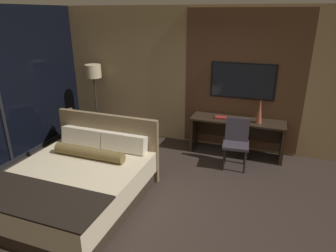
{
  "coord_description": "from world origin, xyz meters",
  "views": [
    {
      "loc": [
        1.49,
        -3.3,
        2.66
      ],
      "look_at": [
        -0.09,
        1.03,
        0.91
      ],
      "focal_mm": 32.0,
      "sensor_mm": 36.0,
      "label": 1
    }
  ],
  "objects_px": {
    "desk": "(237,130)",
    "book": "(221,117)",
    "armchair_by_window": "(85,134)",
    "floor_lamp": "(94,77)",
    "tv": "(243,81)",
    "desk_chair": "(236,139)",
    "vase_tall": "(260,111)",
    "bed": "(76,184)"
  },
  "relations": [
    {
      "from": "desk_chair",
      "to": "book",
      "type": "relative_size",
      "value": 3.88
    },
    {
      "from": "vase_tall",
      "to": "tv",
      "type": "bearing_deg",
      "value": 143.1
    },
    {
      "from": "vase_tall",
      "to": "book",
      "type": "xyz_separation_m",
      "value": [
        -0.71,
        0.01,
        -0.22
      ]
    },
    {
      "from": "floor_lamp",
      "to": "desk",
      "type": "bearing_deg",
      "value": 1.71
    },
    {
      "from": "desk_chair",
      "to": "book",
      "type": "distance_m",
      "value": 0.64
    },
    {
      "from": "book",
      "to": "tv",
      "type": "bearing_deg",
      "value": 40.47
    },
    {
      "from": "desk",
      "to": "book",
      "type": "relative_size",
      "value": 7.8
    },
    {
      "from": "floor_lamp",
      "to": "vase_tall",
      "type": "distance_m",
      "value": 3.55
    },
    {
      "from": "floor_lamp",
      "to": "book",
      "type": "height_order",
      "value": "floor_lamp"
    },
    {
      "from": "bed",
      "to": "armchair_by_window",
      "type": "xyz_separation_m",
      "value": [
        -1.07,
        1.77,
        -0.05
      ]
    },
    {
      "from": "floor_lamp",
      "to": "book",
      "type": "relative_size",
      "value": 7.04
    },
    {
      "from": "armchair_by_window",
      "to": "floor_lamp",
      "type": "distance_m",
      "value": 1.26
    },
    {
      "from": "bed",
      "to": "desk",
      "type": "relative_size",
      "value": 1.18
    },
    {
      "from": "desk",
      "to": "floor_lamp",
      "type": "bearing_deg",
      "value": -178.29
    },
    {
      "from": "desk_chair",
      "to": "floor_lamp",
      "type": "distance_m",
      "value": 3.33
    },
    {
      "from": "desk",
      "to": "book",
      "type": "height_order",
      "value": "book"
    },
    {
      "from": "desk",
      "to": "book",
      "type": "bearing_deg",
      "value": -168.84
    },
    {
      "from": "desk",
      "to": "tv",
      "type": "distance_m",
      "value": 0.96
    },
    {
      "from": "vase_tall",
      "to": "armchair_by_window",
      "type": "bearing_deg",
      "value": -168.82
    },
    {
      "from": "desk",
      "to": "desk_chair",
      "type": "height_order",
      "value": "desk_chair"
    },
    {
      "from": "desk",
      "to": "tv",
      "type": "bearing_deg",
      "value": 90.0
    },
    {
      "from": "tv",
      "to": "floor_lamp",
      "type": "xyz_separation_m",
      "value": [
        -3.14,
        -0.31,
        -0.08
      ]
    },
    {
      "from": "bed",
      "to": "desk",
      "type": "xyz_separation_m",
      "value": [
        1.96,
        2.53,
        0.17
      ]
    },
    {
      "from": "floor_lamp",
      "to": "desk_chair",
      "type": "bearing_deg",
      "value": -7.82
    },
    {
      "from": "floor_lamp",
      "to": "bed",
      "type": "bearing_deg",
      "value": -64.25
    },
    {
      "from": "tv",
      "to": "book",
      "type": "height_order",
      "value": "tv"
    },
    {
      "from": "bed",
      "to": "vase_tall",
      "type": "relative_size",
      "value": 4.49
    },
    {
      "from": "desk",
      "to": "armchair_by_window",
      "type": "distance_m",
      "value": 3.14
    },
    {
      "from": "bed",
      "to": "floor_lamp",
      "type": "height_order",
      "value": "floor_lamp"
    },
    {
      "from": "desk",
      "to": "armchair_by_window",
      "type": "relative_size",
      "value": 1.81
    },
    {
      "from": "bed",
      "to": "vase_tall",
      "type": "distance_m",
      "value": 3.45
    },
    {
      "from": "tv",
      "to": "desk_chair",
      "type": "relative_size",
      "value": 1.38
    },
    {
      "from": "tv",
      "to": "armchair_by_window",
      "type": "relative_size",
      "value": 1.25
    },
    {
      "from": "book",
      "to": "armchair_by_window",
      "type": "bearing_deg",
      "value": -165.73
    },
    {
      "from": "desk",
      "to": "floor_lamp",
      "type": "distance_m",
      "value": 3.25
    },
    {
      "from": "armchair_by_window",
      "to": "book",
      "type": "relative_size",
      "value": 4.31
    },
    {
      "from": "bed",
      "to": "tv",
      "type": "bearing_deg",
      "value": 54.36
    },
    {
      "from": "armchair_by_window",
      "to": "desk",
      "type": "bearing_deg",
      "value": -110.75
    },
    {
      "from": "floor_lamp",
      "to": "book",
      "type": "bearing_deg",
      "value": 0.59
    },
    {
      "from": "vase_tall",
      "to": "book",
      "type": "relative_size",
      "value": 2.05
    },
    {
      "from": "bed",
      "to": "desk",
      "type": "distance_m",
      "value": 3.2
    },
    {
      "from": "bed",
      "to": "desk_chair",
      "type": "bearing_deg",
      "value": 44.57
    }
  ]
}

